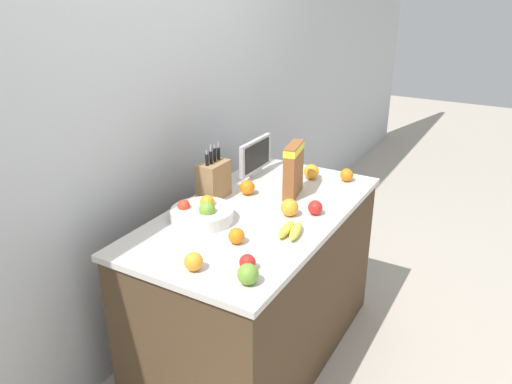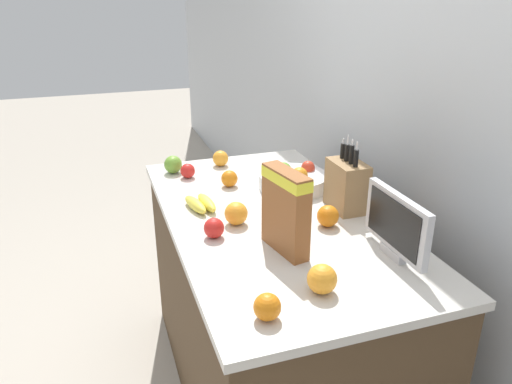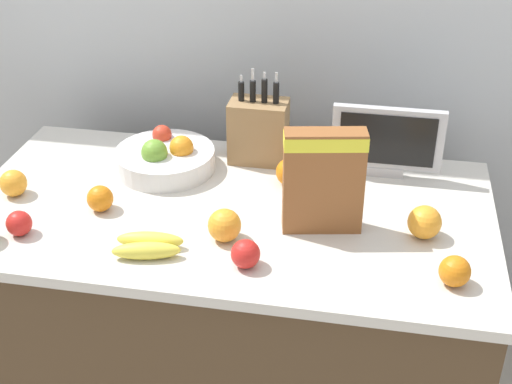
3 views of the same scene
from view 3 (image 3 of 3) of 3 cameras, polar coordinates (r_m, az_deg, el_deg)
The scene contains 14 objects.
counter at distance 2.22m, azimuth -2.07°, elevation -10.73°, with size 1.45×0.79×0.87m.
knife_block at distance 2.15m, azimuth 0.20°, elevation 4.95°, with size 0.17×0.11×0.29m.
small_monitor at distance 2.09m, azimuth 10.45°, elevation 4.09°, with size 0.32×0.03×0.22m.
cereal_box at distance 1.80m, azimuth 5.43°, elevation 1.21°, with size 0.21×0.10×0.28m.
fruit_bowl at distance 2.14m, azimuth -7.28°, elevation 2.74°, with size 0.30×0.30×0.11m.
banana_bunch at distance 1.78m, azimuth -8.62°, elevation -4.24°, with size 0.18×0.12×0.04m.
apple_rightmost at distance 1.93m, azimuth -18.43°, elevation -2.39°, with size 0.07×0.07×0.07m, color red.
apple_middle at distance 1.71m, azimuth -0.84°, elevation -4.97°, with size 0.07×0.07×0.07m, color red.
orange_by_cereal at distance 1.80m, azimuth -2.54°, elevation -2.67°, with size 0.09×0.09×0.09m, color orange.
orange_mid_left at distance 1.72m, azimuth 15.62°, elevation -6.12°, with size 0.07×0.07×0.07m, color orange.
orange_front_right at distance 2.05m, azimuth 2.71°, elevation 1.60°, with size 0.08×0.08×0.08m, color orange.
orange_near_bowl at distance 1.86m, azimuth 13.33°, elevation -2.37°, with size 0.09×0.09×0.09m, color orange.
orange_mid_right at distance 1.97m, azimuth -12.37°, elevation -0.51°, with size 0.07×0.07×0.07m, color orange.
orange_back_center at distance 2.11m, azimuth -18.84°, elevation 0.68°, with size 0.08×0.08×0.08m, color orange.
Camera 3 is at (0.38, -1.62, 1.90)m, focal length 50.00 mm.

